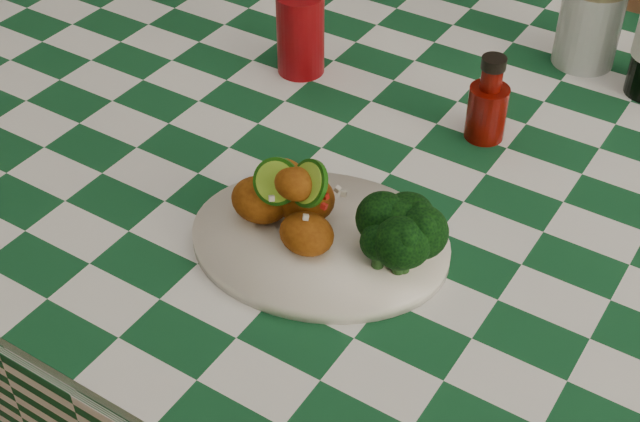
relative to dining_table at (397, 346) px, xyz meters
The scene contains 8 objects.
dining_table is the anchor object (origin of this frame).
plate 0.46m from the dining_table, 90.24° to the right, with size 0.30×0.23×0.02m, color white, non-canonical shape.
fried_chicken_pile 0.51m from the dining_table, 96.99° to the right, with size 0.13×0.10×0.08m, color #8F4A0D, non-canonical shape.
broccoli_side 0.50m from the dining_table, 67.92° to the right, with size 0.09×0.09×0.07m, color black, non-canonical shape.
red_tumbler 0.52m from the dining_table, 160.68° to the left, with size 0.07×0.07×0.12m, color maroon.
ketchup_bottle 0.46m from the dining_table, 48.66° to the left, with size 0.05×0.05×0.12m, color #5B0904, non-canonical shape.
mason_jar 0.57m from the dining_table, 71.60° to the left, with size 0.09×0.09×0.13m, color #B2BCBA, non-canonical shape.
wooden_chair_left 0.89m from the dining_table, 120.56° to the left, with size 0.45×0.47×0.98m, color #472814, non-canonical shape.
Camera 1 is at (0.40, -0.86, 1.48)m, focal length 50.00 mm.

